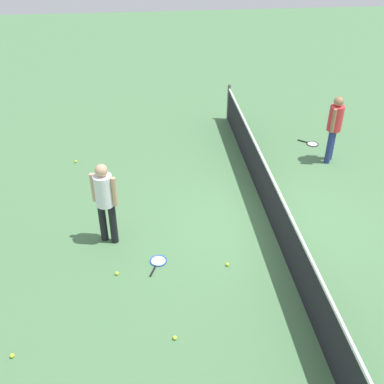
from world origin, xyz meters
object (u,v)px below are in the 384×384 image
(tennis_racket_far_player, at_px, (312,144))
(tennis_ball_near_player, at_px, (12,356))
(tennis_racket_near_player, at_px, (158,262))
(tennis_ball_stray_left, at_px, (76,161))
(tennis_ball_by_net, at_px, (228,264))
(player_far_side, at_px, (335,124))
(player_near_side, at_px, (105,197))
(tennis_ball_baseline, at_px, (175,338))
(tennis_ball_midcourt, at_px, (117,273))

(tennis_racket_far_player, xyz_separation_m, tennis_ball_near_player, (6.08, -6.53, 0.02))
(tennis_racket_near_player, relative_size, tennis_ball_stray_left, 9.15)
(tennis_ball_by_net, bearing_deg, player_far_side, 138.25)
(player_near_side, bearing_deg, tennis_ball_baseline, 23.56)
(player_near_side, xyz_separation_m, tennis_racket_near_player, (0.73, 0.90, -1.00))
(tennis_racket_near_player, height_order, tennis_ball_near_player, tennis_ball_near_player)
(tennis_ball_midcourt, bearing_deg, tennis_racket_near_player, 108.74)
(tennis_racket_near_player, bearing_deg, player_near_side, -129.23)
(tennis_racket_near_player, bearing_deg, player_far_side, 126.95)
(tennis_racket_far_player, bearing_deg, tennis_ball_by_net, -34.37)
(player_near_side, xyz_separation_m, tennis_ball_near_player, (2.56, -1.30, -0.98))
(player_near_side, relative_size, tennis_ball_by_net, 25.76)
(player_far_side, xyz_separation_m, tennis_ball_stray_left, (-0.57, -6.33, -0.98))
(tennis_ball_by_net, bearing_deg, tennis_ball_baseline, -35.12)
(tennis_racket_far_player, relative_size, tennis_ball_by_net, 8.48)
(tennis_racket_near_player, distance_m, tennis_ball_near_player, 2.86)
(tennis_ball_near_player, height_order, tennis_ball_baseline, same)
(tennis_ball_near_player, relative_size, tennis_ball_baseline, 1.00)
(tennis_ball_baseline, bearing_deg, tennis_ball_midcourt, -148.46)
(tennis_ball_by_net, bearing_deg, tennis_ball_midcourt, -89.36)
(tennis_ball_baseline, bearing_deg, tennis_ball_by_net, 144.88)
(player_far_side, height_order, tennis_ball_stray_left, player_far_side)
(player_near_side, bearing_deg, tennis_ball_by_net, 65.93)
(player_far_side, height_order, tennis_ball_by_net, player_far_side)
(player_near_side, relative_size, tennis_ball_baseline, 25.76)
(tennis_ball_near_player, height_order, tennis_ball_midcourt, same)
(tennis_racket_far_player, bearing_deg, tennis_ball_stray_left, -86.77)
(tennis_ball_by_net, xyz_separation_m, tennis_ball_stray_left, (-4.14, -3.15, 0.00))
(tennis_ball_stray_left, bearing_deg, player_far_side, 84.87)
(tennis_racket_near_player, distance_m, tennis_ball_by_net, 1.28)
(tennis_ball_baseline, height_order, tennis_ball_stray_left, same)
(player_near_side, distance_m, tennis_ball_by_net, 2.55)
(player_far_side, relative_size, tennis_ball_by_net, 25.76)
(tennis_ball_near_player, bearing_deg, player_near_side, 153.00)
(tennis_racket_near_player, height_order, tennis_ball_stray_left, tennis_ball_stray_left)
(player_far_side, distance_m, tennis_ball_midcourt, 6.38)
(tennis_ball_stray_left, bearing_deg, tennis_racket_near_player, 25.82)
(tennis_ball_near_player, relative_size, tennis_ball_midcourt, 1.00)
(tennis_ball_by_net, xyz_separation_m, tennis_ball_baseline, (1.52, -1.07, 0.00))
(tennis_ball_by_net, bearing_deg, tennis_racket_near_player, -100.29)
(player_near_side, relative_size, tennis_ball_midcourt, 25.76)
(tennis_racket_near_player, xyz_separation_m, tennis_racket_far_player, (-4.26, 4.32, 0.00))
(tennis_racket_far_player, distance_m, tennis_ball_baseline, 7.30)
(tennis_ball_near_player, bearing_deg, tennis_ball_midcourt, 137.00)
(player_near_side, distance_m, tennis_racket_far_player, 6.38)
(player_far_side, height_order, tennis_ball_midcourt, player_far_side)
(tennis_ball_by_net, bearing_deg, tennis_racket_far_player, 145.63)
(tennis_racket_near_player, bearing_deg, tennis_ball_midcourt, -71.26)
(player_near_side, relative_size, tennis_racket_far_player, 3.04)
(player_far_side, relative_size, tennis_ball_baseline, 25.76)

